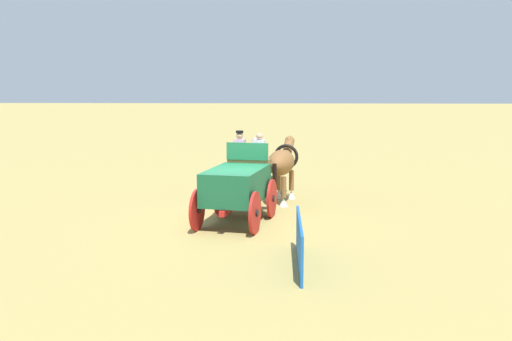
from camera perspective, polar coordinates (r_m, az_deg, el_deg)
name	(u,v)px	position (r m, az deg, el deg)	size (l,w,h in m)	color
ground_plane	(236,224)	(18.36, -1.87, -5.03)	(220.00, 220.00, 0.00)	#9E8C4C
show_wagon	(238,185)	(18.29, -1.74, -1.35)	(5.77, 2.43, 2.69)	#195B38
draft_horse_near	(247,164)	(21.83, -0.90, 0.60)	(2.99, 1.30, 2.17)	#9E998E
draft_horse_off	(282,164)	(21.54, 2.45, 0.65)	(3.12, 1.29, 2.24)	brown
sponsor_banner	(300,243)	(14.12, 4.13, -6.81)	(3.20, 0.06, 1.10)	#1959B2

